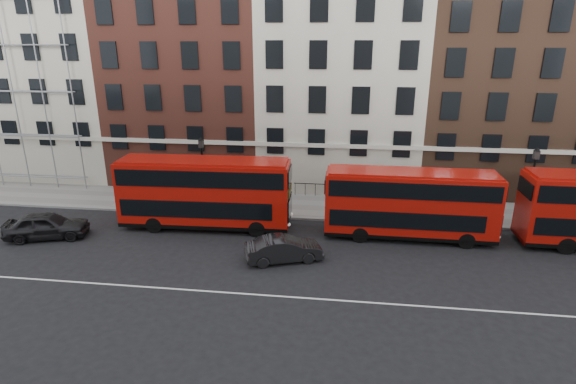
# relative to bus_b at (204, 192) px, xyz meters

# --- Properties ---
(ground) EXTENTS (120.00, 120.00, 0.00)m
(ground) POSITION_rel_bus_b_xyz_m (8.38, -5.83, -2.50)
(ground) COLOR black
(ground) RESTS_ON ground
(pavement) EXTENTS (80.00, 5.00, 0.15)m
(pavement) POSITION_rel_bus_b_xyz_m (8.38, 4.67, -2.42)
(pavement) COLOR gray
(pavement) RESTS_ON ground
(kerb) EXTENTS (80.00, 0.30, 0.16)m
(kerb) POSITION_rel_bus_b_xyz_m (8.38, 2.17, -2.42)
(kerb) COLOR gray
(kerb) RESTS_ON ground
(road_centre_line) EXTENTS (70.00, 0.12, 0.01)m
(road_centre_line) POSITION_rel_bus_b_xyz_m (8.38, -7.83, -2.49)
(road_centre_line) COLOR white
(road_centre_line) RESTS_ON ground
(building_terrace) EXTENTS (64.00, 11.95, 22.00)m
(building_terrace) POSITION_rel_bus_b_xyz_m (8.07, 12.05, 7.74)
(building_terrace) COLOR beige
(building_terrace) RESTS_ON ground
(bus_b) EXTENTS (11.18, 3.06, 4.66)m
(bus_b) POSITION_rel_bus_b_xyz_m (0.00, 0.00, 0.00)
(bus_b) COLOR #B51109
(bus_b) RESTS_ON ground
(bus_c) EXTENTS (10.40, 2.61, 4.36)m
(bus_c) POSITION_rel_bus_b_xyz_m (13.02, 0.00, -0.16)
(bus_c) COLOR #B51109
(bus_c) RESTS_ON ground
(car_rear) EXTENTS (5.28, 3.28, 1.68)m
(car_rear) POSITION_rel_bus_b_xyz_m (-9.40, -2.90, -1.66)
(car_rear) COLOR black
(car_rear) RESTS_ON ground
(car_front) EXTENTS (4.59, 2.87, 1.43)m
(car_front) POSITION_rel_bus_b_xyz_m (5.79, -4.08, -1.78)
(car_front) COLOR black
(car_front) RESTS_ON ground
(lamp_post_left) EXTENTS (0.44, 0.44, 5.33)m
(lamp_post_left) POSITION_rel_bus_b_xyz_m (-1.00, 2.94, 0.58)
(lamp_post_left) COLOR black
(lamp_post_left) RESTS_ON pavement
(lamp_post_right) EXTENTS (0.44, 0.44, 5.33)m
(lamp_post_right) POSITION_rel_bus_b_xyz_m (20.94, 2.57, 0.58)
(lamp_post_right) COLOR black
(lamp_post_right) RESTS_ON pavement
(iron_railings) EXTENTS (6.60, 0.06, 1.00)m
(iron_railings) POSITION_rel_bus_b_xyz_m (8.38, 6.87, -1.85)
(iron_railings) COLOR black
(iron_railings) RESTS_ON pavement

